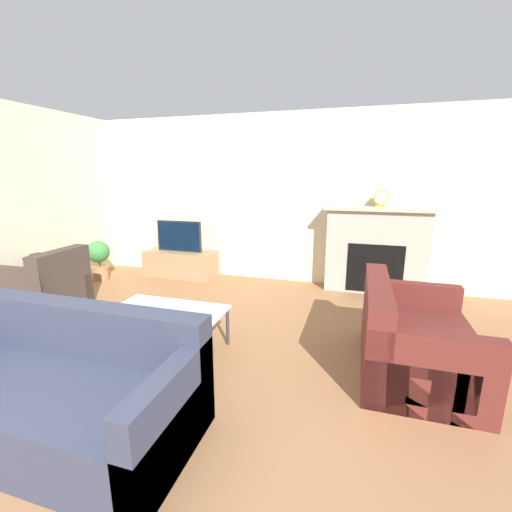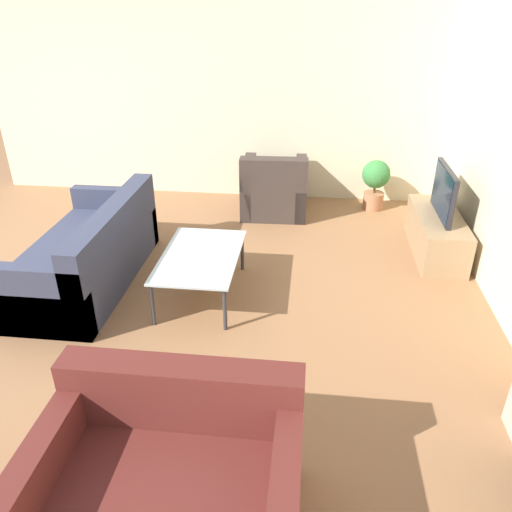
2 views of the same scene
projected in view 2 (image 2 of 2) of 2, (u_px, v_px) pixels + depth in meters
name	position (u px, v px, depth m)	size (l,w,h in m)	color
ground_plane	(0.00, 289.00, 4.92)	(20.00, 20.00, 0.00)	#936642
wall_left	(267.00, 98.00, 6.60)	(0.06, 7.73, 2.70)	beige
tv_stand	(436.00, 234.00, 5.52)	(1.25, 0.46, 0.45)	#997A56
tv	(444.00, 192.00, 5.29)	(0.81, 0.06, 0.53)	#232328
couch_sectional	(88.00, 256.00, 4.94)	(1.96, 0.92, 0.82)	#33384C
couch_loveseat	(171.00, 482.00, 2.65)	(0.93, 1.36, 0.82)	#5B231E
armchair_by_window	(274.00, 191.00, 6.52)	(0.92, 0.86, 0.82)	#3D332D
coffee_table	(201.00, 258.00, 4.66)	(1.16, 0.71, 0.43)	#333338
potted_plant	(375.00, 181.00, 6.58)	(0.37, 0.37, 0.67)	#AD704C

